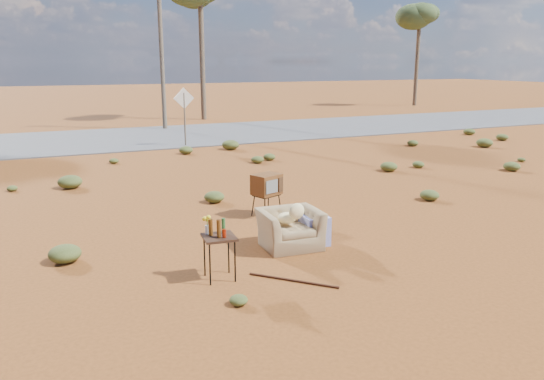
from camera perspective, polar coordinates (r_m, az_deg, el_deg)
name	(u,v)px	position (r m, az deg, el deg)	size (l,w,h in m)	color
ground	(289,253)	(8.95, 1.85, -6.79)	(140.00, 140.00, 0.00)	brown
highway	(132,138)	(23.04, -14.86, 5.44)	(140.00, 7.00, 0.04)	#565659
armchair	(294,223)	(9.16, 2.43, -3.60)	(1.23, 0.76, 0.88)	#90754E
tv_unit	(267,185)	(10.90, -0.56, 0.54)	(0.66, 0.60, 0.88)	black
side_table	(216,234)	(7.76, -6.00, -4.75)	(0.50, 0.50, 0.94)	#352013
rusty_bar	(293,280)	(7.85, 2.30, -9.69)	(0.04, 0.04, 1.38)	#462212
road_sign	(184,106)	(20.27, -9.43, 8.87)	(0.78, 0.06, 2.19)	brown
eucalyptus_right	(419,21)	(40.78, 15.58, 17.13)	(3.20, 3.20, 7.10)	brown
utility_pole_center	(161,39)	(25.69, -11.87, 15.64)	(1.40, 0.20, 8.00)	brown
scrub_patch	(175,192)	(12.64, -10.38, -0.25)	(17.49, 8.07, 0.33)	#4B5726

